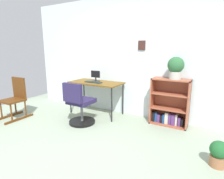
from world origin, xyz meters
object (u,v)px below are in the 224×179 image
Objects in this scene: desk at (96,84)px; office_chair at (79,107)px; keyboard at (93,82)px; monitor at (96,77)px; bookshelf_low at (170,105)px; potted_plant_floor at (219,153)px; potted_plant_on_shelf at (176,67)px; rocking_chair at (16,98)px.

desk is 0.75m from office_chair.
monitor is at bearing 103.21° from keyboard.
desk is at bearing -172.38° from bookshelf_low.
potted_plant_on_shelf is at bearing 128.20° from potted_plant_floor.
monitor reaches higher than keyboard.
monitor is 0.28× the size of rocking_chair.
potted_plant_on_shelf is at bearing -37.90° from bookshelf_low.
rocking_chair is 2.12× the size of potted_plant_on_shelf.
monitor is at bearing -176.22° from potted_plant_on_shelf.
desk is 2.96× the size of keyboard.
rocking_chair is 0.95× the size of bookshelf_low.
rocking_chair is (-1.36, -1.06, -0.24)m from desk.
desk is at bearing 95.64° from office_chair.
desk is at bearing 37.98° from rocking_chair.
office_chair is 1.77m from bookshelf_low.
office_chair is at bearing -84.36° from desk.
potted_plant_floor is at bearing -19.03° from desk.
monitor is 0.29× the size of office_chair.
keyboard is 0.46× the size of rocking_chair.
potted_plant_floor is at bearing -17.11° from keyboard.
keyboard is 1.70m from rocking_chair.
office_chair is 2.40m from potted_plant_floor.
desk is at bearing 160.97° from potted_plant_floor.
monitor is 0.27× the size of bookshelf_low.
bookshelf_low is (2.96, 1.28, -0.04)m from rocking_chair.
desk is 1.75m from rocking_chair.
monitor reaches higher than office_chair.
potted_plant_floor is (0.86, -1.06, -0.22)m from bookshelf_low.
bookshelf_low is 0.75m from potted_plant_on_shelf.
office_chair is 0.98× the size of rocking_chair.
potted_plant_floor is (2.50, -0.89, -0.68)m from monitor.
keyboard is at bearing -94.52° from desk.
keyboard is 0.44× the size of bookshelf_low.
potted_plant_on_shelf reaches higher than desk.
potted_plant_on_shelf reaches higher than keyboard.
desk is 3.48× the size of potted_plant_floor.
rocking_chair is at bearing -158.01° from potted_plant_on_shelf.
rocking_chair is 2.56× the size of potted_plant_floor.
potted_plant_floor is at bearing 3.25° from rocking_chair.
office_chair reaches higher than keyboard.
potted_plant_on_shelf is 1.21× the size of potted_plant_floor.
potted_plant_floor is (2.39, -0.17, -0.19)m from office_chair.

